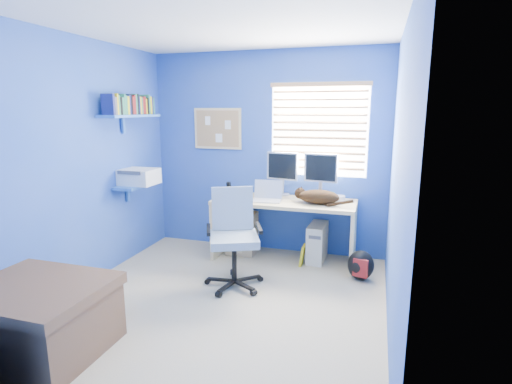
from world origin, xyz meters
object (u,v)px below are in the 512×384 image
(tower_pc, at_px, (317,242))
(cat, at_px, (319,197))
(desk, at_px, (284,230))
(laptop, at_px, (267,192))
(office_chair, at_px, (234,250))

(tower_pc, bearing_deg, cat, -79.02)
(desk, distance_m, laptop, 0.53)
(cat, bearing_deg, tower_pc, 116.20)
(laptop, xyz_separation_m, office_chair, (-0.15, -0.72, -0.48))
(cat, relative_size, tower_pc, 1.02)
(laptop, height_order, tower_pc, laptop)
(cat, bearing_deg, laptop, -158.72)
(cat, height_order, office_chair, office_chair)
(tower_pc, xyz_separation_m, office_chair, (-0.73, -0.93, 0.15))
(laptop, bearing_deg, tower_pc, 12.96)
(desk, xyz_separation_m, tower_pc, (0.39, 0.10, -0.14))
(laptop, xyz_separation_m, cat, (0.60, 0.04, -0.03))
(laptop, relative_size, office_chair, 0.33)
(desk, bearing_deg, cat, -9.38)
(tower_pc, bearing_deg, desk, -163.73)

